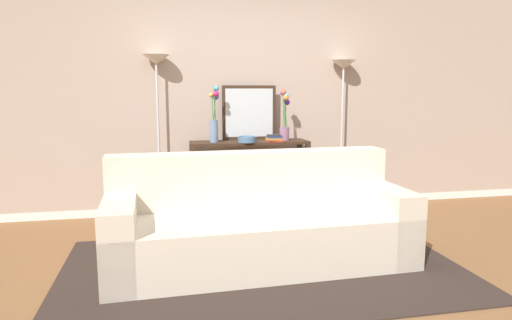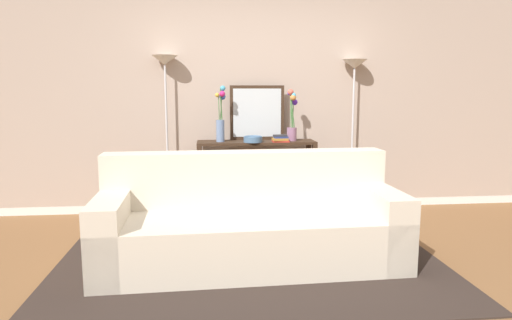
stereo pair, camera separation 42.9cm
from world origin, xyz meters
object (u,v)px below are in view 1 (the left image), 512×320
at_px(vase_tall_flowers, 214,119).
at_px(book_row_under_console, 221,212).
at_px(floor_lamp_right, 343,93).
at_px(couch, 258,225).
at_px(fruit_bowl, 247,139).
at_px(vase_short_flowers, 285,119).
at_px(floor_lamp_left, 157,91).
at_px(console_table, 250,165).
at_px(wall_mirror, 249,113).
at_px(book_stack, 274,139).

xyz_separation_m(vase_tall_flowers, book_row_under_console, (0.06, 0.03, -1.03)).
bearing_deg(floor_lamp_right, couch, -131.20).
height_order(fruit_bowl, book_row_under_console, fruit_bowl).
height_order(couch, vase_short_flowers, vase_short_flowers).
relative_size(floor_lamp_left, vase_short_flowers, 3.11).
relative_size(console_table, fruit_bowl, 6.39).
relative_size(floor_lamp_left, floor_lamp_right, 1.02).
bearing_deg(wall_mirror, floor_lamp_left, -178.35).
bearing_deg(wall_mirror, book_row_under_console, -157.46).
distance_m(floor_lamp_left, wall_mirror, 1.04).
bearing_deg(couch, vase_short_flowers, 66.74).
bearing_deg(floor_lamp_right, console_table, -174.00).
bearing_deg(vase_short_flowers, vase_tall_flowers, -178.92).
distance_m(vase_tall_flowers, book_stack, 0.68).
distance_m(wall_mirror, fruit_bowl, 0.38).
height_order(floor_lamp_left, fruit_bowl, floor_lamp_left).
bearing_deg(book_stack, floor_lamp_right, 15.21).
bearing_deg(console_table, couch, -98.12).
distance_m(console_table, book_row_under_console, 0.62).
xyz_separation_m(couch, book_stack, (0.45, 1.28, 0.57)).
distance_m(couch, floor_lamp_right, 2.28).
relative_size(vase_short_flowers, book_stack, 3.10).
height_order(floor_lamp_right, book_row_under_console, floor_lamp_right).
bearing_deg(wall_mirror, vase_short_flowers, -23.45).
height_order(console_table, wall_mirror, wall_mirror).
relative_size(couch, vase_tall_flowers, 3.99).
relative_size(wall_mirror, fruit_bowl, 3.00).
bearing_deg(console_table, floor_lamp_right, 6.00).
bearing_deg(floor_lamp_left, couch, -62.75).
distance_m(floor_lamp_left, vase_tall_flowers, 0.68).
relative_size(fruit_bowl, book_row_under_console, 0.51).
distance_m(floor_lamp_right, wall_mirror, 1.13).
bearing_deg(fruit_bowl, couch, -96.74).
bearing_deg(floor_lamp_left, wall_mirror, 1.65).
height_order(couch, book_stack, book_stack).
bearing_deg(couch, fruit_bowl, 83.26).
xyz_separation_m(floor_lamp_left, floor_lamp_right, (2.11, 0.00, -0.02)).
bearing_deg(vase_short_flowers, wall_mirror, 156.55).
distance_m(fruit_bowl, book_row_under_console, 0.87).
bearing_deg(floor_lamp_left, fruit_bowl, -13.74).
height_order(couch, fruit_bowl, fruit_bowl).
bearing_deg(console_table, vase_short_flowers, -1.92).
height_order(vase_short_flowers, book_row_under_console, vase_short_flowers).
bearing_deg(console_table, floor_lamp_left, 173.11).
bearing_deg(console_table, wall_mirror, 80.33).
bearing_deg(book_stack, floor_lamp_left, 169.02).
bearing_deg(vase_short_flowers, floor_lamp_right, 10.20).
height_order(couch, book_row_under_console, couch).
bearing_deg(fruit_bowl, console_table, 66.75).
bearing_deg(fruit_bowl, vase_short_flowers, 12.28).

